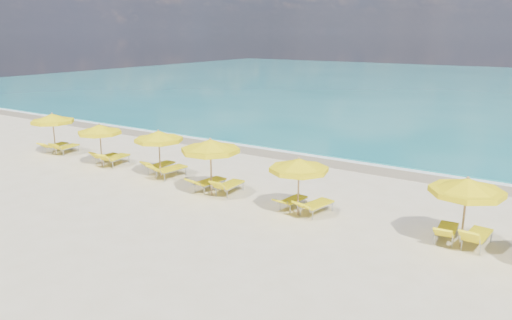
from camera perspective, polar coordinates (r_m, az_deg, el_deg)
The scene contains 23 objects.
ground_plane at distance 20.63m, azimuth -2.32°, elevation -4.10°, with size 120.00×120.00×0.00m, color beige.
ocean at distance 65.16m, azimuth 23.53°, elevation 7.51°, with size 120.00×80.00×0.30m, color #157578.
wet_sand_band at distance 26.72m, azimuth 7.04°, elevation 0.14°, with size 120.00×2.60×0.01m, color tan.
foam_line at distance 27.42m, azimuth 7.79°, elevation 0.48°, with size 120.00×1.20×0.03m, color white.
whitecap_near at distance 37.76m, azimuth 5.50°, elevation 4.40°, with size 14.00×0.36×0.05m, color white.
umbrella_0 at distance 29.34m, azimuth -22.24°, elevation 4.38°, with size 2.99×2.99×2.31m.
umbrella_1 at distance 25.90m, azimuth -17.45°, elevation 3.32°, with size 2.42×2.42×2.17m.
umbrella_2 at distance 23.19m, azimuth -11.07°, elevation 2.63°, with size 2.43×2.43×2.24m.
umbrella_3 at distance 20.17m, azimuth -5.23°, elevation 1.55°, with size 2.97×2.97×2.44m.
umbrella_4 at distance 18.02m, azimuth 4.92°, elevation -0.64°, with size 2.49×2.49×2.21m.
umbrella_5 at distance 16.54m, azimuth 22.98°, elevation -2.86°, with size 2.71×2.71×2.31m.
lounger_0_left at distance 30.28m, azimuth -21.91°, elevation 1.31°, with size 0.87×1.87×0.72m.
lounger_0_right at distance 29.62m, azimuth -20.80°, elevation 1.14°, with size 0.85×1.82×0.77m.
lounger_1_left at distance 26.89m, azimuth -16.71°, elevation 0.16°, with size 0.57×1.59×0.74m.
lounger_1_right at distance 26.17m, azimuth -15.73°, elevation -0.07°, with size 0.96×2.02×0.84m.
lounger_2_left at distance 24.30m, azimuth -10.85°, elevation -0.91°, with size 0.69×1.88×0.80m.
lounger_2_right at distance 23.43m, azimuth -9.76°, elevation -1.40°, with size 0.86×2.04×0.82m.
lounger_3_left at distance 21.34m, azimuth -5.38°, elevation -2.88°, with size 0.82×1.96×0.75m.
lounger_3_right at distance 20.84m, azimuth -3.08°, elevation -3.25°, with size 0.71×1.87×0.83m.
lounger_4_left at distance 19.19m, azimuth 4.20°, elevation -4.96°, with size 0.69×1.70×0.61m.
lounger_4_right at distance 18.65m, azimuth 6.87°, elevation -5.51°, with size 0.92×1.93×0.76m.
lounger_5_left at distance 17.43m, azimuth 20.91°, elevation -7.90°, with size 0.72×1.80×0.77m.
lounger_5_right at distance 17.27m, azimuth 23.88°, elevation -8.36°, with size 0.77×1.86×0.87m.
Camera 1 is at (11.53, -15.79, 6.57)m, focal length 35.00 mm.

